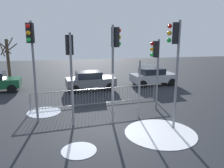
{
  "coord_description": "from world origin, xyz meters",
  "views": [
    {
      "loc": [
        -1.89,
        -9.55,
        4.28
      ],
      "look_at": [
        0.77,
        2.92,
        1.44
      ],
      "focal_mm": 35.61,
      "sensor_mm": 36.0,
      "label": 1
    }
  ],
  "objects_px": {
    "direction_sign_post": "(141,86)",
    "car_silver_near": "(153,76)",
    "traffic_light_rear_right": "(70,58)",
    "bare_tree_left": "(8,56)",
    "traffic_light_mid_left": "(115,53)",
    "car_grey_mid": "(90,80)",
    "traffic_light_mid_right": "(32,50)",
    "traffic_light_rear_left": "(156,59)",
    "traffic_light_foreground_left": "(175,51)"
  },
  "relations": [
    {
      "from": "traffic_light_foreground_left",
      "to": "traffic_light_mid_left",
      "type": "relative_size",
      "value": 1.04
    },
    {
      "from": "traffic_light_mid_right",
      "to": "car_silver_near",
      "type": "height_order",
      "value": "traffic_light_mid_right"
    },
    {
      "from": "direction_sign_post",
      "to": "traffic_light_rear_left",
      "type": "bearing_deg",
      "value": 61.45
    },
    {
      "from": "traffic_light_rear_left",
      "to": "traffic_light_mid_left",
      "type": "relative_size",
      "value": 0.86
    },
    {
      "from": "car_grey_mid",
      "to": "traffic_light_foreground_left",
      "type": "bearing_deg",
      "value": -75.92
    },
    {
      "from": "traffic_light_rear_right",
      "to": "bare_tree_left",
      "type": "distance_m",
      "value": 15.55
    },
    {
      "from": "car_silver_near",
      "to": "car_grey_mid",
      "type": "bearing_deg",
      "value": -178.01
    },
    {
      "from": "car_grey_mid",
      "to": "bare_tree_left",
      "type": "xyz_separation_m",
      "value": [
        -7.64,
        7.61,
        1.38
      ]
    },
    {
      "from": "car_silver_near",
      "to": "car_grey_mid",
      "type": "xyz_separation_m",
      "value": [
        -5.52,
        -0.64,
        0.0
      ]
    },
    {
      "from": "traffic_light_mid_right",
      "to": "traffic_light_mid_left",
      "type": "bearing_deg",
      "value": 179.11
    },
    {
      "from": "traffic_light_rear_left",
      "to": "car_grey_mid",
      "type": "xyz_separation_m",
      "value": [
        -3.09,
        5.48,
        -2.2
      ]
    },
    {
      "from": "traffic_light_mid_left",
      "to": "car_grey_mid",
      "type": "xyz_separation_m",
      "value": [
        -0.4,
        7.01,
        -2.69
      ]
    },
    {
      "from": "car_grey_mid",
      "to": "bare_tree_left",
      "type": "distance_m",
      "value": 10.87
    },
    {
      "from": "traffic_light_mid_left",
      "to": "direction_sign_post",
      "type": "height_order",
      "value": "traffic_light_mid_left"
    },
    {
      "from": "traffic_light_mid_left",
      "to": "traffic_light_rear_right",
      "type": "bearing_deg",
      "value": -132.75
    },
    {
      "from": "traffic_light_mid_right",
      "to": "traffic_light_rear_right",
      "type": "bearing_deg",
      "value": 175.45
    },
    {
      "from": "car_grey_mid",
      "to": "direction_sign_post",
      "type": "bearing_deg",
      "value": -79.41
    },
    {
      "from": "traffic_light_mid_left",
      "to": "traffic_light_mid_right",
      "type": "relative_size",
      "value": 0.96
    },
    {
      "from": "direction_sign_post",
      "to": "bare_tree_left",
      "type": "distance_m",
      "value": 17.1
    },
    {
      "from": "traffic_light_mid_right",
      "to": "car_silver_near",
      "type": "bearing_deg",
      "value": -131.51
    },
    {
      "from": "traffic_light_foreground_left",
      "to": "car_silver_near",
      "type": "bearing_deg",
      "value": 16.72
    },
    {
      "from": "traffic_light_foreground_left",
      "to": "bare_tree_left",
      "type": "distance_m",
      "value": 18.97
    },
    {
      "from": "traffic_light_foreground_left",
      "to": "traffic_light_rear_left",
      "type": "bearing_deg",
      "value": 27.96
    },
    {
      "from": "direction_sign_post",
      "to": "car_grey_mid",
      "type": "xyz_separation_m",
      "value": [
        -1.84,
        6.61,
        -0.94
      ]
    },
    {
      "from": "direction_sign_post",
      "to": "car_silver_near",
      "type": "xyz_separation_m",
      "value": [
        3.68,
        7.25,
        -0.94
      ]
    },
    {
      "from": "traffic_light_rear_right",
      "to": "traffic_light_foreground_left",
      "type": "height_order",
      "value": "traffic_light_foreground_left"
    },
    {
      "from": "traffic_light_rear_left",
      "to": "traffic_light_foreground_left",
      "type": "relative_size",
      "value": 0.83
    },
    {
      "from": "traffic_light_rear_right",
      "to": "traffic_light_rear_left",
      "type": "height_order",
      "value": "traffic_light_rear_right"
    },
    {
      "from": "car_silver_near",
      "to": "bare_tree_left",
      "type": "height_order",
      "value": "bare_tree_left"
    },
    {
      "from": "direction_sign_post",
      "to": "car_silver_near",
      "type": "height_order",
      "value": "direction_sign_post"
    },
    {
      "from": "traffic_light_rear_right",
      "to": "bare_tree_left",
      "type": "relative_size",
      "value": 1.09
    },
    {
      "from": "direction_sign_post",
      "to": "traffic_light_foreground_left",
      "type": "bearing_deg",
      "value": -38.5
    },
    {
      "from": "traffic_light_mid_left",
      "to": "traffic_light_foreground_left",
      "type": "bearing_deg",
      "value": 30.33
    },
    {
      "from": "traffic_light_rear_right",
      "to": "car_silver_near",
      "type": "xyz_separation_m",
      "value": [
        7.17,
        7.33,
        -2.44
      ]
    },
    {
      "from": "direction_sign_post",
      "to": "car_grey_mid",
      "type": "relative_size",
      "value": 0.77
    },
    {
      "from": "car_grey_mid",
      "to": "bare_tree_left",
      "type": "bearing_deg",
      "value": 130.12
    },
    {
      "from": "traffic_light_rear_right",
      "to": "traffic_light_rear_left",
      "type": "distance_m",
      "value": 4.9
    },
    {
      "from": "traffic_light_foreground_left",
      "to": "traffic_light_rear_right",
      "type": "bearing_deg",
      "value": 105.71
    },
    {
      "from": "traffic_light_mid_right",
      "to": "direction_sign_post",
      "type": "height_order",
      "value": "traffic_light_mid_right"
    },
    {
      "from": "traffic_light_rear_right",
      "to": "car_grey_mid",
      "type": "height_order",
      "value": "traffic_light_rear_right"
    },
    {
      "from": "bare_tree_left",
      "to": "traffic_light_rear_left",
      "type": "bearing_deg",
      "value": -50.67
    },
    {
      "from": "car_silver_near",
      "to": "car_grey_mid",
      "type": "relative_size",
      "value": 1.0
    },
    {
      "from": "traffic_light_mid_left",
      "to": "traffic_light_mid_right",
      "type": "bearing_deg",
      "value": -135.88
    },
    {
      "from": "traffic_light_rear_right",
      "to": "direction_sign_post",
      "type": "bearing_deg",
      "value": -11.97
    },
    {
      "from": "traffic_light_rear_left",
      "to": "car_grey_mid",
      "type": "bearing_deg",
      "value": 24.46
    },
    {
      "from": "direction_sign_post",
      "to": "bare_tree_left",
      "type": "height_order",
      "value": "bare_tree_left"
    },
    {
      "from": "direction_sign_post",
      "to": "car_grey_mid",
      "type": "height_order",
      "value": "direction_sign_post"
    },
    {
      "from": "traffic_light_rear_left",
      "to": "traffic_light_mid_right",
      "type": "bearing_deg",
      "value": 91.63
    },
    {
      "from": "traffic_light_rear_left",
      "to": "car_grey_mid",
      "type": "relative_size",
      "value": 1.03
    },
    {
      "from": "traffic_light_mid_left",
      "to": "car_silver_near",
      "type": "bearing_deg",
      "value": 111.99
    }
  ]
}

